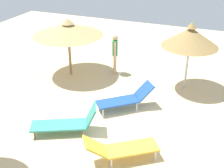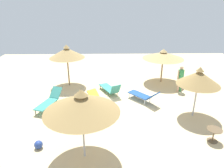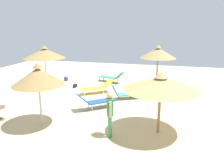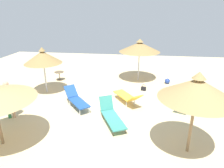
% 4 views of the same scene
% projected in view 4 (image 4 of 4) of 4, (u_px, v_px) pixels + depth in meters
% --- Properties ---
extents(ground, '(24.00, 24.00, 0.10)m').
position_uv_depth(ground, '(104.00, 105.00, 10.19)').
color(ground, beige).
extents(parasol_umbrella_near_left, '(2.08, 2.08, 2.65)m').
position_uv_depth(parasol_umbrella_near_left, '(43.00, 57.00, 10.96)').
color(parasol_umbrella_near_left, '#B2B2B7').
rests_on(parasol_umbrella_near_left, ground).
extents(parasol_umbrella_center, '(2.71, 2.71, 2.81)m').
position_uv_depth(parasol_umbrella_center, '(140.00, 47.00, 12.90)').
color(parasol_umbrella_center, '#B2B2B7').
rests_on(parasol_umbrella_center, ground).
extents(parasol_umbrella_front, '(2.35, 2.35, 2.86)m').
position_uv_depth(parasol_umbrella_front, '(197.00, 89.00, 6.00)').
color(parasol_umbrella_front, olive).
rests_on(parasol_umbrella_front, ground).
extents(lounge_chair_far_left, '(1.96, 1.63, 0.81)m').
position_uv_depth(lounge_chair_far_left, '(127.00, 96.00, 10.13)').
color(lounge_chair_far_left, gold).
rests_on(lounge_chair_far_left, ground).
extents(lounge_chair_far_right, '(2.11, 1.24, 0.88)m').
position_uv_depth(lounge_chair_far_right, '(185.00, 100.00, 9.61)').
color(lounge_chair_far_right, teal).
rests_on(lounge_chair_far_right, ground).
extents(lounge_chair_back, '(1.86, 1.72, 0.87)m').
position_uv_depth(lounge_chair_back, '(76.00, 99.00, 9.76)').
color(lounge_chair_back, '#1E478C').
rests_on(lounge_chair_back, ground).
extents(lounge_chair_near_right, '(2.05, 1.43, 0.90)m').
position_uv_depth(lounge_chair_near_right, '(111.00, 115.00, 8.44)').
color(lounge_chair_near_right, teal).
rests_on(lounge_chair_near_right, ground).
extents(person_standing_near_left, '(0.31, 0.46, 1.74)m').
position_uv_depth(person_standing_near_left, '(8.00, 97.00, 8.57)').
color(person_standing_near_left, '#338C4C').
rests_on(person_standing_near_left, ground).
extents(handbag, '(0.24, 0.32, 0.38)m').
position_uv_depth(handbag, '(143.00, 88.00, 11.85)').
color(handbag, black).
rests_on(handbag, ground).
extents(side_table_round, '(0.63, 0.63, 0.59)m').
position_uv_depth(side_table_round, '(59.00, 74.00, 13.51)').
color(side_table_round, brown).
rests_on(side_table_round, ground).
extents(beach_ball, '(0.35, 0.35, 0.35)m').
position_uv_depth(beach_ball, '(167.00, 81.00, 12.94)').
color(beach_ball, navy).
rests_on(beach_ball, ground).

